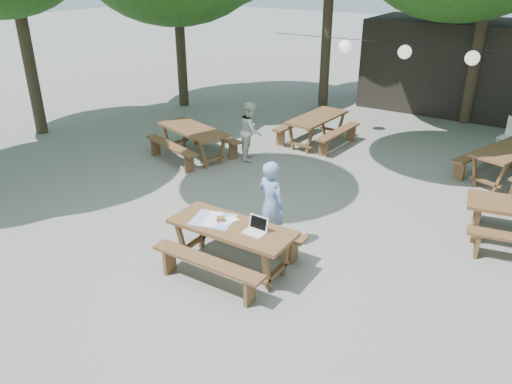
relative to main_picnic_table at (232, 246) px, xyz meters
The scene contains 12 objects.
ground 1.38m from the main_picnic_table, 70.11° to the left, with size 80.00×80.00×0.00m, color slate.
pavilion 11.83m from the main_picnic_table, 85.37° to the left, with size 6.00×3.00×2.80m, color black.
main_picnic_table is the anchor object (origin of this frame).
picnic_table_nw 5.07m from the main_picnic_table, 135.72° to the left, with size 2.27×2.06×0.75m.
picnic_table_far_w 6.29m from the main_picnic_table, 103.93° to the left, with size 1.73×2.06×0.75m.
picnic_table_far_e 6.86m from the main_picnic_table, 62.85° to the left, with size 2.11×2.31×0.75m.
woman 1.02m from the main_picnic_table, 80.62° to the left, with size 0.56×0.37×1.54m, color #789ADA.
second_person 4.86m from the main_picnic_table, 119.40° to the left, with size 0.69×0.54×1.43m, color white.
plastic_chair 8.57m from the main_picnic_table, 69.97° to the left, with size 0.57×0.57×0.90m.
laptop 0.60m from the main_picnic_table, ahead, with size 0.34×0.27×0.24m.
tabletop_clutter 0.50m from the main_picnic_table, behind, with size 0.76×0.69×0.08m.
paper_lanterns 7.53m from the main_picnic_table, 87.91° to the left, with size 9.00×0.34×0.38m.
Camera 1 is at (3.49, -6.76, 4.48)m, focal length 35.00 mm.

